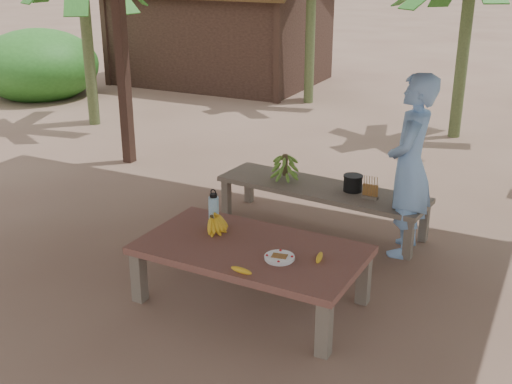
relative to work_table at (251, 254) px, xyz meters
The scene contains 13 objects.
ground 0.67m from the work_table, 142.38° to the left, with size 80.00×80.00×0.00m, color brown.
work_table is the anchor object (origin of this frame).
bench 1.69m from the work_table, 91.41° to the left, with size 2.25×0.80×0.45m.
ripe_banana_bunch 0.48m from the work_table, 163.74° to the left, with size 0.26×0.22×0.16m, color yellow, non-canonical shape.
plate 0.34m from the work_table, 20.50° to the right, with size 0.24×0.24×0.04m.
loose_banana_front 0.47m from the work_table, 71.85° to the right, with size 0.04×0.17×0.04m, color yellow.
loose_banana_side 0.59m from the work_table, ahead, with size 0.04×0.15×0.04m, color yellow.
water_flask 0.59m from the work_table, 152.33° to the left, with size 0.09×0.09×0.33m.
green_banana_stalk 1.80m from the work_table, 105.28° to the left, with size 0.26×0.26×0.29m, color #598C2D, non-canonical shape.
cooking_pot 1.74m from the work_table, 80.67° to the left, with size 0.19×0.19×0.16m, color black.
skewer_rack 1.67m from the work_table, 72.35° to the left, with size 0.18×0.08×0.24m, color #A57F47, non-canonical shape.
woman 1.79m from the work_table, 59.53° to the left, with size 0.63×0.41×1.73m, color #7DACEC.
hut 9.68m from the work_table, 120.55° to the left, with size 4.40×3.43×2.85m.
Camera 1 is at (2.53, -4.47, 2.73)m, focal length 45.00 mm.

